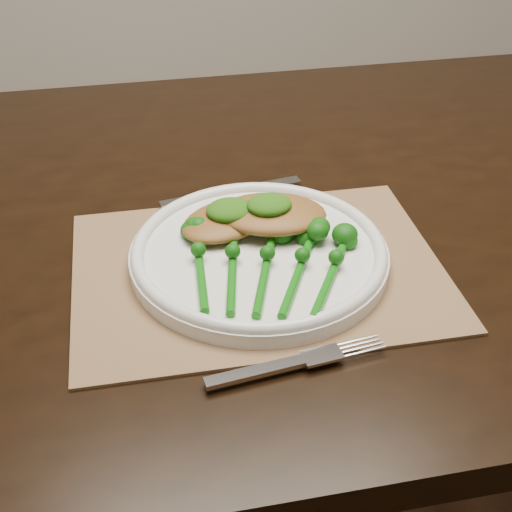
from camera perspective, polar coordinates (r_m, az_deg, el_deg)
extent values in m
cube|color=black|center=(0.95, 2.55, 3.50)|extent=(1.61, 0.91, 0.04)
cube|color=#826142|center=(0.81, 0.17, -1.07)|extent=(0.42, 0.31, 0.00)
cylinder|color=white|center=(0.81, 0.24, 0.00)|extent=(0.29, 0.29, 0.02)
torus|color=white|center=(0.80, 0.25, 0.59)|extent=(0.29, 0.29, 0.02)
cube|color=silver|center=(0.93, -5.37, 4.45)|extent=(0.08, 0.03, 0.01)
cube|color=silver|center=(0.95, 0.18, 5.56)|extent=(0.12, 0.04, 0.00)
cube|color=silver|center=(0.67, 0.03, -9.24)|extent=(0.10, 0.03, 0.01)
ellipsoid|color=brown|center=(0.84, -2.38, 2.88)|extent=(0.14, 0.13, 0.02)
ellipsoid|color=brown|center=(0.83, 1.23, 3.39)|extent=(0.15, 0.11, 0.03)
ellipsoid|color=#1A490A|center=(0.83, -2.09, 3.69)|extent=(0.06, 0.05, 0.02)
ellipsoid|color=#1A490A|center=(0.82, 1.07, 4.13)|extent=(0.05, 0.04, 0.02)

